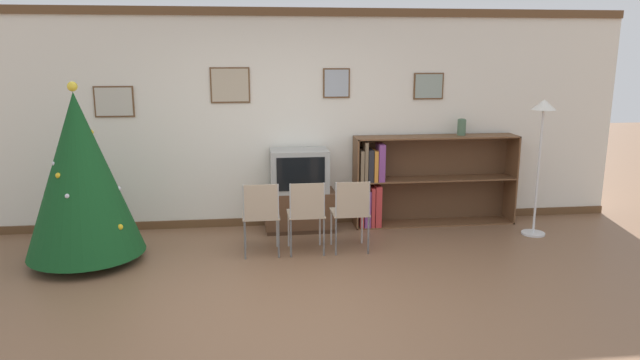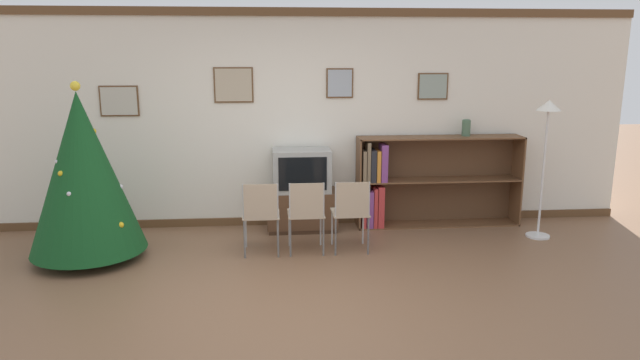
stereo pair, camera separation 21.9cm
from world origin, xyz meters
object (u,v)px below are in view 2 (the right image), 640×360
object	(u,v)px
christmas_tree	(83,173)
standing_lamp	(547,133)
bookshelf	(411,182)
folding_chair_left	(261,213)
tv_console	(302,210)
vase	(466,128)
folding_chair_center	(306,212)
folding_chair_right	(351,211)
television	(302,170)

from	to	relation	value
christmas_tree	standing_lamp	bearing A→B (deg)	3.24
bookshelf	christmas_tree	bearing A→B (deg)	-166.30
christmas_tree	standing_lamp	xyz separation A→B (m)	(5.15, 0.29, 0.32)
christmas_tree	folding_chair_left	bearing A→B (deg)	-1.42
tv_console	bookshelf	distance (m)	1.43
tv_console	standing_lamp	size ratio (longest dim) A/B	0.53
vase	folding_chair_center	bearing A→B (deg)	-154.97
folding_chair_right	standing_lamp	xyz separation A→B (m)	(2.32, 0.34, 0.79)
television	folding_chair_right	distance (m)	1.05
tv_console	standing_lamp	world-z (taller)	standing_lamp
folding_chair_center	standing_lamp	xyz separation A→B (m)	(2.82, 0.34, 0.79)
bookshelf	vase	distance (m)	0.97
television	vase	size ratio (longest dim) A/B	3.36
folding_chair_left	bookshelf	xyz separation A→B (m)	(1.89, 0.95, 0.09)
folding_chair_right	folding_chair_left	bearing A→B (deg)	180.00
folding_chair_left	folding_chair_right	xyz separation A→B (m)	(0.98, 0.00, 0.00)
television	bookshelf	size ratio (longest dim) A/B	0.34
christmas_tree	folding_chair_right	bearing A→B (deg)	-0.93
christmas_tree	standing_lamp	distance (m)	5.17
christmas_tree	folding_chair_center	distance (m)	2.38
christmas_tree	vase	bearing A→B (deg)	11.85
folding_chair_left	standing_lamp	distance (m)	3.42
folding_chair_left	vase	world-z (taller)	vase
standing_lamp	christmas_tree	bearing A→B (deg)	-176.76
bookshelf	standing_lamp	size ratio (longest dim) A/B	1.27
tv_console	bookshelf	world-z (taller)	bookshelf
television	tv_console	bearing A→B (deg)	90.00
folding_chair_left	folding_chair_center	world-z (taller)	same
vase	folding_chair_right	bearing A→B (deg)	-148.54
folding_chair_left	bookshelf	size ratio (longest dim) A/B	0.39
christmas_tree	bookshelf	xyz separation A→B (m)	(3.73, 0.91, -0.38)
christmas_tree	folding_chair_right	xyz separation A→B (m)	(2.82, -0.05, -0.47)
television	folding_chair_left	distance (m)	1.05
christmas_tree	bookshelf	bearing A→B (deg)	13.70
folding_chair_right	standing_lamp	distance (m)	2.48
folding_chair_center	standing_lamp	size ratio (longest dim) A/B	0.50
folding_chair_left	television	bearing A→B (deg)	60.70
tv_console	television	bearing A→B (deg)	-90.00
folding_chair_center	folding_chair_left	bearing A→B (deg)	180.00
christmas_tree	standing_lamp	size ratio (longest dim) A/B	1.15
bookshelf	standing_lamp	world-z (taller)	standing_lamp
folding_chair_right	standing_lamp	size ratio (longest dim) A/B	0.50
folding_chair_right	vase	bearing A→B (deg)	31.46
folding_chair_center	bookshelf	world-z (taller)	bookshelf
folding_chair_center	standing_lamp	distance (m)	2.94
tv_console	bookshelf	bearing A→B (deg)	3.05
bookshelf	standing_lamp	distance (m)	1.70
vase	tv_console	bearing A→B (deg)	-177.49
christmas_tree	television	bearing A→B (deg)	19.63
tv_console	folding_chair_center	world-z (taller)	folding_chair_center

